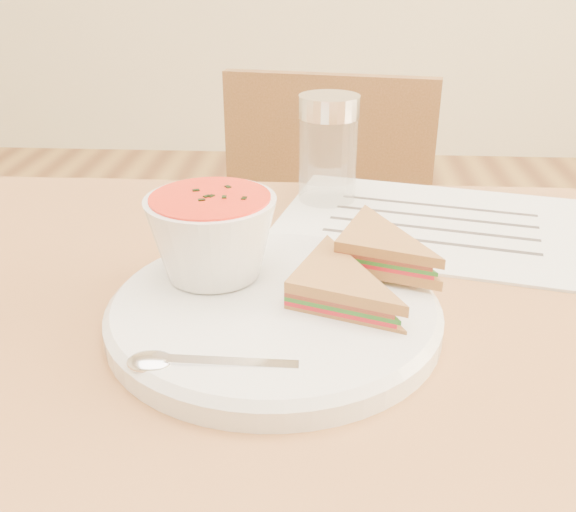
# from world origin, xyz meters

# --- Properties ---
(chair_far) EXTENTS (0.42, 0.42, 0.83)m
(chair_far) POSITION_xyz_m (-0.01, 0.50, 0.42)
(chair_far) COLOR brown
(chair_far) RESTS_ON floor
(plate) EXTENTS (0.35, 0.35, 0.02)m
(plate) POSITION_xyz_m (-0.03, 0.01, 0.76)
(plate) COLOR white
(plate) RESTS_ON dining_table
(soup_bowl) EXTENTS (0.14, 0.14, 0.07)m
(soup_bowl) POSITION_xyz_m (-0.08, 0.05, 0.80)
(soup_bowl) COLOR white
(soup_bowl) RESTS_ON plate
(sandwich_half_a) EXTENTS (0.12, 0.12, 0.03)m
(sandwich_half_a) POSITION_xyz_m (-0.02, -0.01, 0.78)
(sandwich_half_a) COLOR #A26D39
(sandwich_half_a) RESTS_ON plate
(sandwich_half_b) EXTENTS (0.12, 0.12, 0.03)m
(sandwich_half_b) POSITION_xyz_m (0.02, 0.05, 0.79)
(sandwich_half_b) COLOR #A26D39
(sandwich_half_b) RESTS_ON plate
(spoon) EXTENTS (0.17, 0.04, 0.01)m
(spoon) POSITION_xyz_m (-0.06, -0.08, 0.77)
(spoon) COLOR silver
(spoon) RESTS_ON plate
(paper_menu) EXTENTS (0.38, 0.31, 0.00)m
(paper_menu) POSITION_xyz_m (0.13, 0.22, 0.75)
(paper_menu) COLOR white
(paper_menu) RESTS_ON dining_table
(condiment_shaker) EXTENTS (0.07, 0.07, 0.13)m
(condiment_shaker) POSITION_xyz_m (0.01, 0.29, 0.81)
(condiment_shaker) COLOR silver
(condiment_shaker) RESTS_ON dining_table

